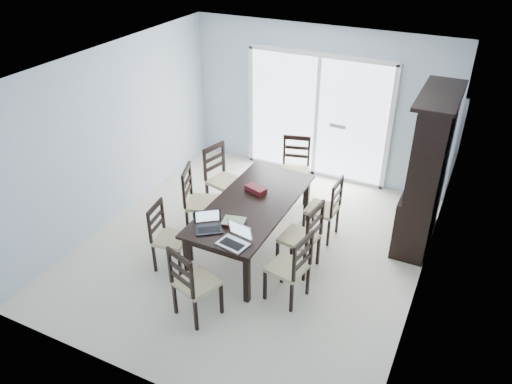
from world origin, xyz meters
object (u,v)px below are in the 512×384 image
at_px(cell_phone, 225,245).
at_px(game_box, 256,189).
at_px(dining_table, 252,208).
at_px(chair_left_mid, 196,194).
at_px(china_hutch, 427,173).
at_px(chair_right_mid, 306,231).
at_px(chair_left_far, 220,171).
at_px(chair_right_far, 329,203).
at_px(chair_right_near, 294,261).
at_px(hot_tub, 310,125).
at_px(chair_left_near, 164,230).
at_px(laptop_dark, 209,226).
at_px(laptop_silver, 233,241).
at_px(chair_end_near, 189,278).
at_px(chair_end_far, 295,161).

relative_size(cell_phone, game_box, 0.37).
distance_m(dining_table, chair_left_mid, 0.91).
relative_size(china_hutch, chair_right_mid, 1.87).
relative_size(chair_left_far, chair_right_far, 1.09).
bearing_deg(chair_right_near, chair_left_mid, 77.26).
height_order(china_hutch, hot_tub, china_hutch).
relative_size(chair_left_near, chair_left_far, 0.89).
height_order(chair_right_mid, game_box, chair_right_mid).
relative_size(game_box, hot_tub, 0.15).
relative_size(chair_left_mid, laptop_dark, 3.02).
bearing_deg(chair_right_far, laptop_silver, 160.09).
bearing_deg(chair_left_near, laptop_dark, 83.49).
distance_m(chair_left_near, chair_left_far, 1.61).
xyz_separation_m(dining_table, chair_end_near, (-0.03, -1.53, -0.07)).
bearing_deg(chair_left_far, chair_end_near, 35.62).
bearing_deg(laptop_dark, dining_table, 40.22).
xyz_separation_m(laptop_silver, hot_tub, (-0.64, 4.31, -0.30)).
bearing_deg(chair_left_mid, chair_right_far, 91.61).
bearing_deg(chair_left_mid, hot_tub, 152.09).
relative_size(china_hutch, laptop_dark, 5.50).
relative_size(china_hutch, chair_left_mid, 1.82).
distance_m(chair_left_far, chair_end_far, 1.25).
bearing_deg(chair_end_near, cell_phone, 90.73).
relative_size(chair_left_near, chair_end_far, 0.91).
distance_m(chair_end_near, chair_end_far, 3.17).
xyz_separation_m(dining_table, cell_phone, (0.14, -1.00, 0.08)).
xyz_separation_m(chair_right_mid, chair_right_far, (0.02, 0.84, -0.04)).
bearing_deg(chair_right_mid, dining_table, 87.99).
height_order(chair_left_near, game_box, chair_left_near).
relative_size(cell_phone, hot_tub, 0.05).
distance_m(chair_left_far, chair_right_near, 2.39).
bearing_deg(cell_phone, chair_left_near, -165.39).
bearing_deg(china_hutch, game_box, -155.47).
relative_size(chair_left_near, laptop_silver, 2.72).
bearing_deg(chair_end_near, chair_left_mid, 138.29).
distance_m(chair_right_far, chair_end_far, 1.28).
xyz_separation_m(chair_left_mid, chair_right_near, (1.82, -0.75, -0.05)).
distance_m(dining_table, game_box, 0.32).
distance_m(chair_right_near, hot_tub, 4.31).
xyz_separation_m(chair_left_far, hot_tub, (0.51, 2.59, -0.13)).
height_order(chair_right_mid, hot_tub, chair_right_mid).
height_order(laptop_silver, game_box, laptop_silver).
bearing_deg(chair_left_far, china_hutch, 113.27).
bearing_deg(chair_right_mid, cell_phone, 148.26).
relative_size(chair_left_mid, chair_end_far, 1.03).
bearing_deg(chair_right_near, dining_table, 61.02).
relative_size(china_hutch, chair_left_near, 2.06).
bearing_deg(laptop_dark, chair_right_mid, -2.57).
relative_size(chair_left_far, hot_tub, 0.60).
distance_m(chair_right_near, game_box, 1.44).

